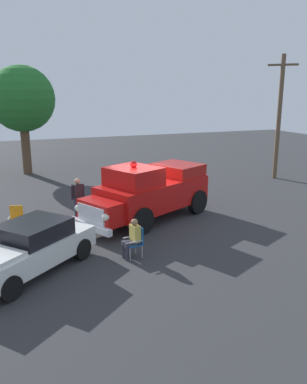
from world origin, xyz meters
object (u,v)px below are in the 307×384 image
object	(u,v)px
spectator_seated	(132,237)
oak_tree_right	(22,99)
utility_pole	(279,116)
lawn_chair_by_car	(16,217)
spectator_standing	(78,195)
vintage_fire_truck	(150,191)
lawn_chair_near_truck	(136,239)
classic_hot_rod	(27,248)

from	to	relation	value
spectator_seated	oak_tree_right	world-z (taller)	oak_tree_right
oak_tree_right	utility_pole	world-z (taller)	utility_pole
lawn_chair_by_car	oak_tree_right	distance (m)	11.95
spectator_standing	utility_pole	distance (m)	13.41
spectator_standing	utility_pole	world-z (taller)	utility_pole
vintage_fire_truck	spectator_standing	distance (m)	3.06
lawn_chair_near_truck	spectator_seated	xyz separation A→B (m)	(0.02, -0.13, 0.11)
lawn_chair_by_car	utility_pole	xyz separation A→B (m)	(-4.23, 15.25, 3.19)
spectator_seated	spectator_standing	bearing A→B (deg)	-170.45
spectator_seated	classic_hot_rod	bearing A→B (deg)	-92.83
lawn_chair_by_car	classic_hot_rod	bearing A→B (deg)	2.10
spectator_seated	utility_pole	bearing A→B (deg)	124.06
lawn_chair_by_car	utility_pole	world-z (taller)	utility_pole
lawn_chair_near_truck	oak_tree_right	world-z (taller)	oak_tree_right
classic_hot_rod	spectator_seated	xyz separation A→B (m)	(0.16, 3.22, -0.05)
vintage_fire_truck	utility_pole	world-z (taller)	utility_pole
spectator_standing	oak_tree_right	xyz separation A→B (m)	(-10.14, -1.36, 3.73)
lawn_chair_near_truck	oak_tree_right	xyz separation A→B (m)	(-14.96, -2.30, 4.10)
oak_tree_right	spectator_standing	bearing A→B (deg)	7.63
lawn_chair_near_truck	vintage_fire_truck	bearing A→B (deg)	152.54
lawn_chair_near_truck	utility_pole	bearing A→B (deg)	124.27
spectator_seated	utility_pole	xyz separation A→B (m)	(-8.04, 11.90, 3.08)
lawn_chair_by_car	utility_pole	distance (m)	16.15
spectator_standing	vintage_fire_truck	bearing A→B (deg)	63.05
vintage_fire_truck	lawn_chair_by_car	distance (m)	5.31
vintage_fire_truck	utility_pole	xyz separation A→B (m)	(-4.59, 9.99, 2.58)
lawn_chair_near_truck	lawn_chair_by_car	world-z (taller)	same
classic_hot_rod	vintage_fire_truck	bearing A→B (deg)	122.69
vintage_fire_truck	lawn_chair_near_truck	distance (m)	3.91
spectator_standing	classic_hot_rod	bearing A→B (deg)	-27.22
spectator_standing	oak_tree_right	distance (m)	10.89
spectator_seated	oak_tree_right	distance (m)	15.66
spectator_seated	spectator_standing	distance (m)	4.91
spectator_seated	utility_pole	size ratio (longest dim) A/B	0.18
lawn_chair_near_truck	spectator_seated	bearing A→B (deg)	-79.05
lawn_chair_near_truck	utility_pole	distance (m)	14.59
lawn_chair_by_car	lawn_chair_near_truck	bearing A→B (deg)	42.59
classic_hot_rod	spectator_seated	size ratio (longest dim) A/B	3.51
vintage_fire_truck	oak_tree_right	world-z (taller)	oak_tree_right
lawn_chair_by_car	oak_tree_right	size ratio (longest dim) A/B	0.15
classic_hot_rod	oak_tree_right	distance (m)	15.37
oak_tree_right	classic_hot_rod	bearing A→B (deg)	-4.04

